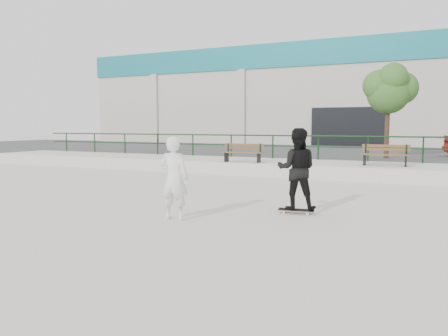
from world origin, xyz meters
The scene contains 11 objects.
ground centered at (0.00, 0.00, 0.00)m, with size 120.00×120.00×0.00m, color silver.
ledge centered at (0.00, 9.50, 0.25)m, with size 30.00×3.00×0.50m, color beige.
parking_strip centered at (0.00, 18.00, 0.25)m, with size 60.00×14.00×0.50m, color #3A3A3A.
railing centered at (0.00, 10.80, 1.24)m, with size 28.00×0.06×1.03m.
commercial_building centered at (0.00, 31.99, 4.58)m, with size 44.20×16.33×8.00m.
bench_left centered at (-1.44, 8.46, 0.86)m, with size 1.63×0.63×0.73m.
bench_right centered at (3.78, 9.17, 0.88)m, with size 1.67×0.51×0.77m.
tree centered at (3.53, 13.07, 3.56)m, with size 2.30×2.04×4.09m.
skateboard centered at (2.57, 1.88, 0.07)m, with size 0.80×0.31×0.09m.
standing_skater centered at (2.57, 1.88, 0.99)m, with size 0.87×0.68×1.79m, color black.
seated_skater centered at (0.45, 0.20, 0.86)m, with size 0.63×0.41×1.73m, color white.
Camera 1 is at (5.14, -7.42, 1.94)m, focal length 35.00 mm.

